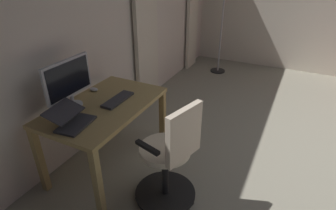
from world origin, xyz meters
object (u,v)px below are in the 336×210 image
(desk, at_px, (105,113))
(computer_mouse, at_px, (94,89))
(computer_keyboard, at_px, (118,100))
(office_chair, at_px, (170,159))
(laptop, at_px, (71,119))
(computer_monitor, at_px, (68,80))

(desk, bearing_deg, computer_mouse, -124.24)
(desk, height_order, computer_keyboard, computer_keyboard)
(office_chair, height_order, laptop, office_chair)
(office_chair, height_order, computer_keyboard, office_chair)
(computer_monitor, xyz_separation_m, computer_keyboard, (-0.27, 0.33, -0.24))
(computer_monitor, distance_m, computer_mouse, 0.41)
(computer_monitor, xyz_separation_m, computer_mouse, (-0.34, -0.03, -0.24))
(desk, xyz_separation_m, computer_keyboard, (-0.12, 0.08, 0.11))
(office_chair, height_order, computer_monitor, computer_monitor)
(laptop, bearing_deg, computer_mouse, -162.88)
(office_chair, distance_m, computer_monitor, 1.16)
(computer_keyboard, xyz_separation_m, computer_mouse, (-0.07, -0.36, 0.01))
(computer_monitor, bearing_deg, laptop, 42.79)
(desk, height_order, laptop, laptop)
(desk, height_order, office_chair, office_chair)
(desk, relative_size, computer_keyboard, 3.19)
(computer_mouse, bearing_deg, computer_monitor, 4.80)
(office_chair, bearing_deg, computer_keyboard, 84.17)
(desk, relative_size, office_chair, 1.20)
(office_chair, relative_size, computer_mouse, 10.11)
(computer_keyboard, height_order, laptop, laptop)
(computer_keyboard, height_order, computer_mouse, computer_mouse)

